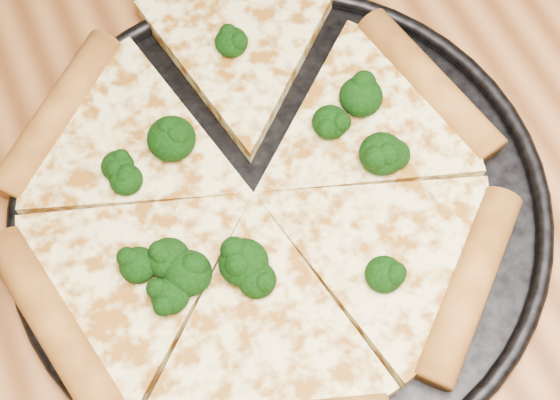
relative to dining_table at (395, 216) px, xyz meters
name	(u,v)px	position (x,y,z in m)	size (l,w,h in m)	color
ground	(343,386)	(0.00, 0.00, -0.66)	(4.00, 4.00, 0.00)	brown
dining_table	(395,216)	(0.00, 0.00, 0.00)	(1.20, 0.90, 0.75)	#9C5F30
pizza_pan	(280,205)	(-0.11, 0.01, 0.10)	(0.41, 0.41, 0.02)	black
pizza	(253,188)	(-0.12, 0.02, 0.11)	(0.39, 0.42, 0.03)	#FFF19C
broccoli_florets	(255,191)	(-0.12, 0.02, 0.12)	(0.23, 0.25, 0.03)	black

